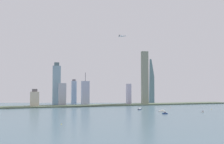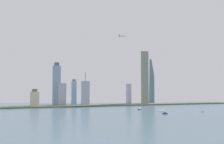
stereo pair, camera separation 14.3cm
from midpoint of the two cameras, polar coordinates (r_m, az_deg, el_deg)
ground_plane at (r=436.65m, az=9.19°, el=-11.35°), size 6000.00×6000.00×0.00m
waterfront_pier at (r=848.64m, az=-4.17°, el=-7.13°), size 954.12×55.63×3.94m
skyscraper_0 at (r=1019.98m, az=8.26°, el=-1.87°), size 17.71×25.90×167.97m
skyscraper_1 at (r=864.40m, az=-5.70°, el=-4.54°), size 25.23×13.10×106.56m
skyscraper_2 at (r=824.69m, az=-16.19°, el=-5.55°), size 25.73×16.51×54.54m
skyscraper_3 at (r=947.37m, az=-8.15°, el=-4.27°), size 16.31×19.42×86.48m
skyscraper_4 at (r=917.31m, az=-5.82°, el=-4.52°), size 14.64×17.61×80.10m
skyscraper_5 at (r=906.22m, az=7.01°, el=-1.28°), size 21.18×14.71×179.91m
skyscraper_6 at (r=894.35m, az=3.59°, el=-4.78°), size 12.48×18.06×70.44m
skyscraper_7 at (r=889.67m, az=-11.76°, el=-2.71°), size 25.38×15.31×140.15m
skyscraper_9 at (r=858.02m, az=-10.58°, el=-4.76°), size 24.02×13.27×72.25m
boat_1 at (r=622.48m, az=11.25°, el=-8.66°), size 12.41×6.63×10.47m
boat_3 at (r=683.65m, az=18.84°, el=-8.04°), size 9.94×12.06×7.65m
boat_4 at (r=678.72m, az=10.67°, el=-8.18°), size 17.47×6.86×4.09m
boat_5 at (r=720.23m, az=5.89°, el=-7.89°), size 12.84×11.87×4.95m
channel_buoy_0 at (r=807.23m, az=12.42°, el=-7.34°), size 1.10×1.10×2.24m
channel_buoy_1 at (r=457.65m, az=-10.78°, el=-10.81°), size 1.29×1.29×2.13m
channel_buoy_2 at (r=772.87m, az=20.47°, el=-7.44°), size 1.86×1.86×1.94m
airplane at (r=911.02m, az=2.23°, el=7.67°), size 23.53×22.85×7.55m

